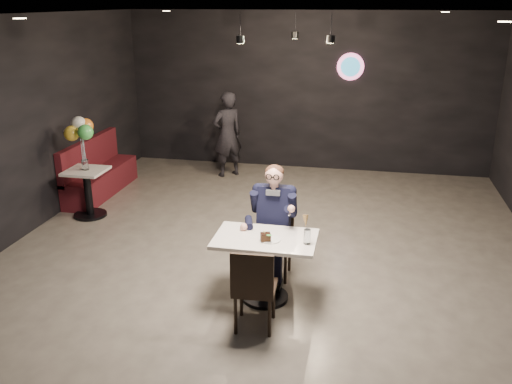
% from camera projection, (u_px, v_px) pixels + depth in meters
% --- Properties ---
extents(floor, '(9.00, 9.00, 0.00)m').
position_uv_depth(floor, '(262.00, 270.00, 6.73)').
color(floor, gray).
rests_on(floor, ground).
extents(wall_sign, '(0.50, 0.06, 0.50)m').
position_uv_depth(wall_sign, '(350.00, 67.00, 10.04)').
color(wall_sign, pink).
rests_on(wall_sign, floor).
extents(pendant_lights, '(1.40, 1.20, 0.36)m').
position_uv_depth(pendant_lights, '(290.00, 21.00, 7.62)').
color(pendant_lights, black).
rests_on(pendant_lights, floor).
extents(main_table, '(1.10, 0.70, 0.75)m').
position_uv_depth(main_table, '(265.00, 268.00, 5.96)').
color(main_table, white).
rests_on(main_table, floor).
extents(chair_far, '(0.42, 0.46, 0.92)m').
position_uv_depth(chair_far, '(274.00, 241.00, 6.44)').
color(chair_far, black).
rests_on(chair_far, floor).
extents(chair_near, '(0.44, 0.48, 0.92)m').
position_uv_depth(chair_near, '(255.00, 286.00, 5.42)').
color(chair_near, black).
rests_on(chair_near, floor).
extents(seated_man, '(0.60, 0.80, 1.44)m').
position_uv_depth(seated_man, '(274.00, 221.00, 6.35)').
color(seated_man, black).
rests_on(seated_man, floor).
extents(dessert_plate, '(0.23, 0.23, 0.01)m').
position_uv_depth(dessert_plate, '(270.00, 239.00, 5.77)').
color(dessert_plate, white).
rests_on(dessert_plate, main_table).
extents(cake_slice, '(0.13, 0.11, 0.07)m').
position_uv_depth(cake_slice, '(266.00, 237.00, 5.72)').
color(cake_slice, black).
rests_on(cake_slice, dessert_plate).
extents(mint_leaf, '(0.06, 0.04, 0.01)m').
position_uv_depth(mint_leaf, '(269.00, 235.00, 5.66)').
color(mint_leaf, green).
rests_on(mint_leaf, cake_slice).
extents(sundae_glass, '(0.07, 0.07, 0.16)m').
position_uv_depth(sundae_glass, '(307.00, 237.00, 5.65)').
color(sundae_glass, silver).
rests_on(sundae_glass, main_table).
extents(wafer_cone, '(0.08, 0.08, 0.13)m').
position_uv_depth(wafer_cone, '(306.00, 221.00, 5.63)').
color(wafer_cone, tan).
rests_on(wafer_cone, sundae_glass).
extents(booth_bench, '(0.48, 1.91, 0.95)m').
position_uv_depth(booth_bench, '(100.00, 167.00, 9.23)').
color(booth_bench, '#480F10').
rests_on(booth_bench, floor).
extents(side_table, '(0.57, 0.57, 0.72)m').
position_uv_depth(side_table, '(88.00, 194.00, 8.29)').
color(side_table, white).
rests_on(side_table, floor).
extents(balloon_vase, '(0.10, 0.10, 0.15)m').
position_uv_depth(balloon_vase, '(85.00, 165.00, 8.14)').
color(balloon_vase, silver).
rests_on(balloon_vase, side_table).
extents(balloon_bunch, '(0.41, 0.41, 0.68)m').
position_uv_depth(balloon_bunch, '(82.00, 138.00, 8.00)').
color(balloon_bunch, gold).
rests_on(balloon_bunch, balloon_vase).
extents(passerby, '(0.69, 0.67, 1.59)m').
position_uv_depth(passerby, '(227.00, 134.00, 10.10)').
color(passerby, black).
rests_on(passerby, floor).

